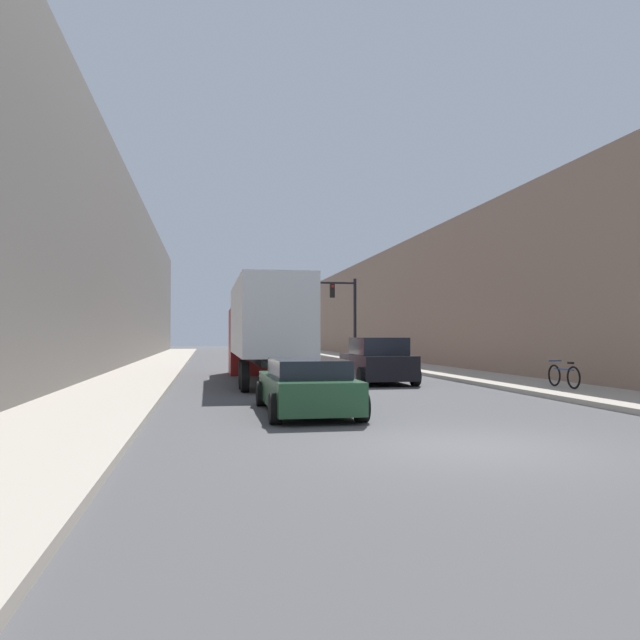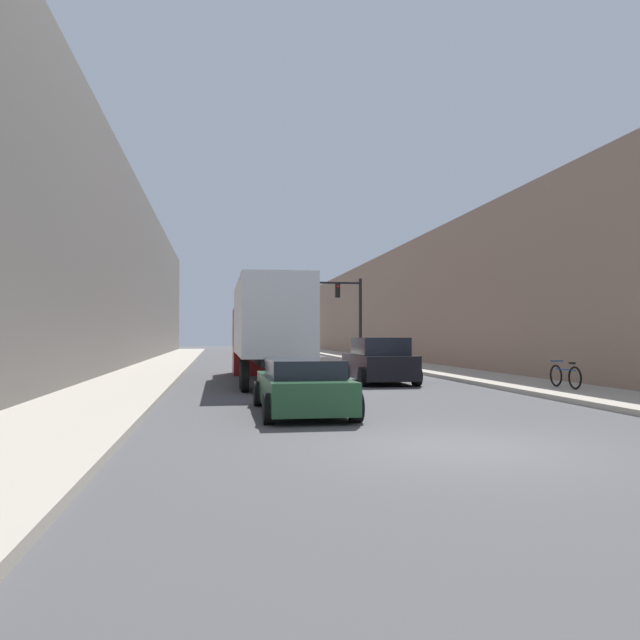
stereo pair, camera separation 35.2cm
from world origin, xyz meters
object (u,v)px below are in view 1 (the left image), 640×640
Objects in this scene: traffic_signal_gantry at (329,302)px; suv_car at (377,362)px; semi_truck at (264,327)px; sedan_car at (306,386)px; parked_bicycle at (564,376)px.

suv_car is at bearing -94.65° from traffic_signal_gantry.
sedan_car is (0.05, -10.55, -1.54)m from semi_truck.
sedan_car is 25.94m from traffic_signal_gantry.
traffic_signal_gantry is at bearing 77.68° from sedan_car.
semi_truck is 1.95× the size of traffic_signal_gantry.
traffic_signal_gantry is 3.38× the size of parked_bicycle.
parked_bicycle is at bearing -80.59° from traffic_signal_gantry.
sedan_car is at bearing -156.92° from parked_bicycle.
suv_car is 0.72× the size of traffic_signal_gantry.
sedan_car is 2.56× the size of parked_bicycle.
suv_car is 16.77m from traffic_signal_gantry.
sedan_car is at bearing -102.32° from traffic_signal_gantry.
sedan_car is 0.76× the size of traffic_signal_gantry.
semi_truck is 6.61× the size of parked_bicycle.
traffic_signal_gantry reaches higher than semi_truck.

